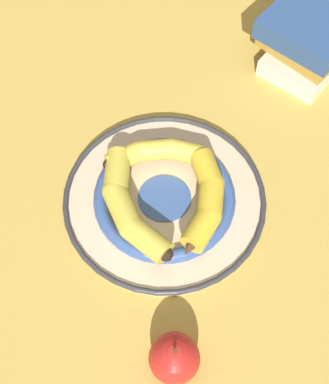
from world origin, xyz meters
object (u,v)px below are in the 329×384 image
object	(u,v)px
decorative_bowl	(164,199)
banana_b	(127,205)
banana_c	(206,202)
apple	(174,358)
banana_a	(158,153)
book_stack	(318,31)

from	to	relation	value
decorative_bowl	banana_b	world-z (taller)	banana_b
banana_c	apple	world-z (taller)	apple
decorative_bowl	apple	size ratio (longest dim) A/B	3.95
banana_a	book_stack	distance (m)	0.37
banana_b	banana_a	bearing A→B (deg)	130.62
banana_b	book_stack	xyz separation A→B (m)	(0.13, 0.44, 0.01)
banana_c	book_stack	size ratio (longest dim) A/B	0.75
banana_a	banana_b	xyz separation A→B (m)	(0.00, -0.10, 0.00)
decorative_bowl	banana_b	bearing A→B (deg)	-125.07
banana_a	book_stack	xyz separation A→B (m)	(0.14, 0.34, 0.01)
banana_c	apple	xyz separation A→B (m)	(0.06, -0.21, -0.01)
decorative_bowl	banana_a	size ratio (longest dim) A/B	2.04
banana_b	decorative_bowl	bearing A→B (deg)	93.97
decorative_bowl	banana_a	world-z (taller)	banana_a
decorative_bowl	banana_a	bearing A→B (deg)	126.36
banana_b	apple	world-z (taller)	apple
decorative_bowl	banana_a	distance (m)	0.07
banana_b	banana_c	size ratio (longest dim) A/B	0.98
book_stack	banana_b	bearing A→B (deg)	174.45
banana_a	apple	bearing A→B (deg)	88.33
banana_a	decorative_bowl	bearing A→B (deg)	93.48
decorative_bowl	apple	xyz separation A→B (m)	(0.12, -0.21, 0.02)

